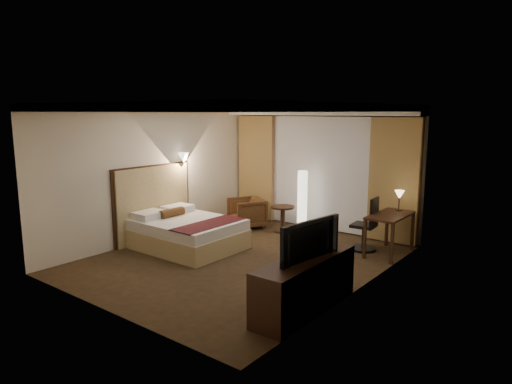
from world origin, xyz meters
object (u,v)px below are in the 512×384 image
Objects in this scene: armchair at (247,211)px; dresser at (305,284)px; bed at (188,234)px; desk at (389,234)px; television at (304,234)px; office_chair at (364,224)px; side_table at (283,219)px; floor_lamp at (302,201)px.

dresser is at bearing -12.13° from armchair.
bed is 3.76m from desk.
television is (3.30, -2.89, 0.66)m from armchair.
armchair is 0.72× the size of office_chair.
bed is 1.87× the size of office_chair.
armchair is 0.66× the size of desk.
bed is at bearing -109.61° from side_table.
office_chair reaches higher than side_table.
armchair is at bearing 56.96° from television.
desk is at bearing 1.03° from office_chair.
floor_lamp is 1.21× the size of desk.
bed is 3.39× the size of side_table.
office_chair is at bearing 100.29° from dresser.
armchair is 3.28m from desk.
desk is (3.28, 0.09, 0.01)m from armchair.
television is (3.20, -0.99, 0.75)m from bed.
bed is at bearing -114.27° from floor_lamp.
dresser is 0.67m from television.
television is at bearing -12.39° from armchair.
dresser is at bearing -84.60° from office_chair.
floor_lamp is at bearing 50.57° from armchair.
bed is 1.05× the size of dresser.
side_table is 0.55× the size of office_chair.
television is (0.50, -2.93, 0.51)m from office_chair.
armchair reaches higher than side_table.
dresser reaches higher than side_table.
floor_lamp reaches higher than television.
bed is 2.61× the size of armchair.
dresser is at bearing -81.80° from television.
floor_lamp is at bearing 40.60° from television.
desk reaches higher than side_table.
desk reaches higher than armchair.
floor_lamp reaches higher than dresser.
television is at bearing -51.57° from side_table.
desk is 1.08× the size of office_chair.
desk is 1.01× the size of television.
bed is 1.75× the size of television.
bed is at bearing -147.90° from desk.
side_table is 0.42× the size of floor_lamp.
dresser is at bearing -57.24° from floor_lamp.
television is (2.45, -3.09, 0.74)m from side_table.
desk is at bearing 8.59° from television.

